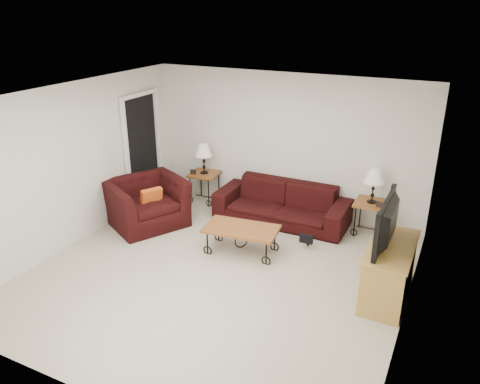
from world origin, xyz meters
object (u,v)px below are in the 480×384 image
object	(u,v)px
tv_stand	(389,271)
side_table_left	(205,187)
armchair	(146,203)
sofa	(282,203)
lamp_left	(204,159)
lamp_right	(373,186)
coffee_table	(241,240)
television	(394,223)
side_table_right	(370,218)
backpack	(309,234)

from	to	relation	value
tv_stand	side_table_left	bearing A→B (deg)	155.56
armchair	tv_stand	size ratio (longest dim) A/B	1.00
sofa	lamp_left	xyz separation A→B (m)	(-1.65, 0.18, 0.52)
lamp_right	coffee_table	size ratio (longest dim) A/B	0.51
armchair	television	distance (m)	4.15
side_table_left	lamp_left	world-z (taller)	lamp_left
side_table_right	television	bearing A→B (deg)	-71.43
coffee_table	armchair	xyz separation A→B (m)	(-1.89, 0.18, 0.19)
lamp_right	tv_stand	xyz separation A→B (m)	(0.59, -1.69, -0.49)
tv_stand	backpack	xyz separation A→B (m)	(-1.35, 0.85, -0.16)
sofa	side_table_right	xyz separation A→B (m)	(1.48, 0.18, -0.05)
side_table_right	tv_stand	world-z (taller)	tv_stand
side_table_left	lamp_right	world-z (taller)	lamp_right
side_table_right	backpack	distance (m)	1.14
side_table_left	television	bearing A→B (deg)	-24.55
lamp_right	side_table_right	bearing A→B (deg)	0.00
sofa	side_table_right	size ratio (longest dim) A/B	4.06
sofa	side_table_left	size ratio (longest dim) A/B	4.02
lamp_right	armchair	size ratio (longest dim) A/B	0.46
side_table_left	armchair	distance (m)	1.37
sofa	television	xyz separation A→B (m)	(2.05, -1.51, 0.71)
side_table_left	tv_stand	size ratio (longest dim) A/B	0.47
side_table_right	sofa	bearing A→B (deg)	-173.07
side_table_right	lamp_right	distance (m)	0.57
sofa	lamp_left	size ratio (longest dim) A/B	4.02
lamp_left	tv_stand	world-z (taller)	lamp_left
sofa	backpack	bearing A→B (deg)	-42.77
lamp_right	tv_stand	bearing A→B (deg)	-70.83
side_table_left	side_table_right	bearing A→B (deg)	0.00
lamp_right	backpack	size ratio (longest dim) A/B	1.37
lamp_left	television	world-z (taller)	television
side_table_right	lamp_left	size ratio (longest dim) A/B	0.99
sofa	lamp_right	xyz separation A→B (m)	(1.48, 0.18, 0.52)
sofa	lamp_right	size ratio (longest dim) A/B	4.06
side_table_left	lamp_right	bearing A→B (deg)	0.00
coffee_table	tv_stand	world-z (taller)	tv_stand
television	lamp_right	bearing A→B (deg)	-161.43
tv_stand	television	xyz separation A→B (m)	(-0.02, -0.00, 0.68)
coffee_table	sofa	bearing A→B (deg)	83.62
sofa	lamp_left	world-z (taller)	lamp_left
lamp_left	television	distance (m)	4.07
lamp_left	tv_stand	bearing A→B (deg)	-24.44
lamp_left	television	bearing A→B (deg)	-24.55
backpack	sofa	bearing A→B (deg)	132.91
coffee_table	side_table_left	bearing A→B (deg)	135.33
lamp_right	sofa	bearing A→B (deg)	-173.07
side_table_left	side_table_right	xyz separation A→B (m)	(3.13, 0.00, -0.00)
side_table_right	backpack	xyz separation A→B (m)	(-0.77, -0.84, -0.08)
sofa	tv_stand	bearing A→B (deg)	-36.12
lamp_left	backpack	distance (m)	2.59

